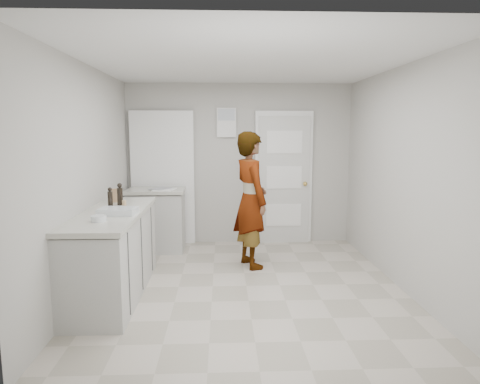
{
  "coord_description": "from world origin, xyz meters",
  "views": [
    {
      "loc": [
        -0.27,
        -4.72,
        1.78
      ],
      "look_at": [
        -0.06,
        0.4,
        1.04
      ],
      "focal_mm": 32.0,
      "sensor_mm": 36.0,
      "label": 1
    }
  ],
  "objects_px": {
    "spice_jar": "(124,203)",
    "oil_cruet_b": "(110,199)",
    "baking_dish": "(118,211)",
    "person": "(251,200)",
    "oil_cruet_a": "(120,195)",
    "egg_bowl": "(99,219)",
    "cake_mix_box": "(116,195)"
  },
  "relations": [
    {
      "from": "spice_jar",
      "to": "oil_cruet_b",
      "type": "xyz_separation_m",
      "value": [
        -0.11,
        -0.17,
        0.08
      ]
    },
    {
      "from": "oil_cruet_b",
      "to": "baking_dish",
      "type": "xyz_separation_m",
      "value": [
        0.15,
        -0.28,
        -0.09
      ]
    },
    {
      "from": "person",
      "to": "oil_cruet_a",
      "type": "relative_size",
      "value": 6.89
    },
    {
      "from": "person",
      "to": "baking_dish",
      "type": "distance_m",
      "value": 1.82
    },
    {
      "from": "person",
      "to": "oil_cruet_b",
      "type": "distance_m",
      "value": 1.8
    },
    {
      "from": "person",
      "to": "spice_jar",
      "type": "relative_size",
      "value": 24.95
    },
    {
      "from": "oil_cruet_a",
      "to": "oil_cruet_b",
      "type": "bearing_deg",
      "value": -98.48
    },
    {
      "from": "person",
      "to": "baking_dish",
      "type": "relative_size",
      "value": 4.52
    },
    {
      "from": "baking_dish",
      "to": "egg_bowl",
      "type": "bearing_deg",
      "value": -106.4
    },
    {
      "from": "baking_dish",
      "to": "spice_jar",
      "type": "bearing_deg",
      "value": 94.9
    },
    {
      "from": "oil_cruet_a",
      "to": "cake_mix_box",
      "type": "bearing_deg",
      "value": 115.27
    },
    {
      "from": "spice_jar",
      "to": "oil_cruet_a",
      "type": "xyz_separation_m",
      "value": [
        -0.07,
        0.1,
        0.09
      ]
    },
    {
      "from": "cake_mix_box",
      "to": "baking_dish",
      "type": "height_order",
      "value": "cake_mix_box"
    },
    {
      "from": "spice_jar",
      "to": "oil_cruet_a",
      "type": "bearing_deg",
      "value": 124.01
    },
    {
      "from": "cake_mix_box",
      "to": "oil_cruet_a",
      "type": "relative_size",
      "value": 0.64
    },
    {
      "from": "spice_jar",
      "to": "baking_dish",
      "type": "bearing_deg",
      "value": -85.1
    },
    {
      "from": "person",
      "to": "egg_bowl",
      "type": "distance_m",
      "value": 2.12
    },
    {
      "from": "oil_cruet_b",
      "to": "oil_cruet_a",
      "type": "bearing_deg",
      "value": 81.52
    },
    {
      "from": "baking_dish",
      "to": "person",
      "type": "bearing_deg",
      "value": 37.61
    },
    {
      "from": "oil_cruet_a",
      "to": "spice_jar",
      "type": "bearing_deg",
      "value": -55.99
    },
    {
      "from": "spice_jar",
      "to": "oil_cruet_b",
      "type": "relative_size",
      "value": 0.29
    },
    {
      "from": "person",
      "to": "cake_mix_box",
      "type": "height_order",
      "value": "person"
    },
    {
      "from": "spice_jar",
      "to": "baking_dish",
      "type": "distance_m",
      "value": 0.45
    },
    {
      "from": "person",
      "to": "baking_dish",
      "type": "height_order",
      "value": "person"
    },
    {
      "from": "person",
      "to": "cake_mix_box",
      "type": "distance_m",
      "value": 1.69
    },
    {
      "from": "person",
      "to": "spice_jar",
      "type": "xyz_separation_m",
      "value": [
        -1.48,
        -0.66,
        0.08
      ]
    },
    {
      "from": "person",
      "to": "egg_bowl",
      "type": "bearing_deg",
      "value": 113.18
    },
    {
      "from": "person",
      "to": "cake_mix_box",
      "type": "bearing_deg",
      "value": 81.99
    },
    {
      "from": "cake_mix_box",
      "to": "egg_bowl",
      "type": "bearing_deg",
      "value": -97.53
    },
    {
      "from": "spice_jar",
      "to": "baking_dish",
      "type": "relative_size",
      "value": 0.18
    },
    {
      "from": "cake_mix_box",
      "to": "oil_cruet_b",
      "type": "xyz_separation_m",
      "value": [
        0.06,
        -0.48,
        0.03
      ]
    },
    {
      "from": "oil_cruet_a",
      "to": "egg_bowl",
      "type": "distance_m",
      "value": 0.9
    }
  ]
}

